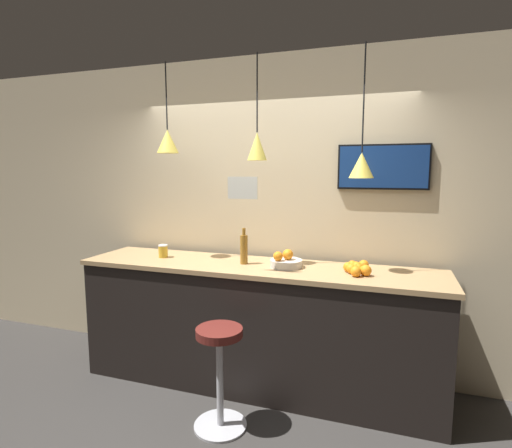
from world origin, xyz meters
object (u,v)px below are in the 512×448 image
object	(u,v)px
fruit_bowl	(286,261)
juice_bottle	(244,249)
spread_jar	(163,251)
bar_stool	(220,363)
mounted_tv	(383,167)

from	to	relation	value
fruit_bowl	juice_bottle	xyz separation A→B (m)	(-0.37, 0.01, 0.08)
juice_bottle	spread_jar	xyz separation A→B (m)	(-0.79, 0.00, -0.07)
bar_stool	fruit_bowl	world-z (taller)	fruit_bowl
juice_bottle	bar_stool	bearing A→B (deg)	-85.30
fruit_bowl	juice_bottle	distance (m)	0.38
fruit_bowl	spread_jar	world-z (taller)	fruit_bowl
bar_stool	spread_jar	size ratio (longest dim) A/B	6.44
juice_bottle	fruit_bowl	bearing A→B (deg)	-0.78
bar_stool	fruit_bowl	size ratio (longest dim) A/B	2.85
juice_bottle	mounted_tv	bearing A→B (deg)	19.58
fruit_bowl	mounted_tv	world-z (taller)	mounted_tv
juice_bottle	mounted_tv	xyz separation A→B (m)	(1.10, 0.39, 0.69)
fruit_bowl	mounted_tv	distance (m)	1.13
fruit_bowl	mounted_tv	size ratio (longest dim) A/B	0.36
bar_stool	spread_jar	xyz separation A→B (m)	(-0.85, 0.65, 0.64)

